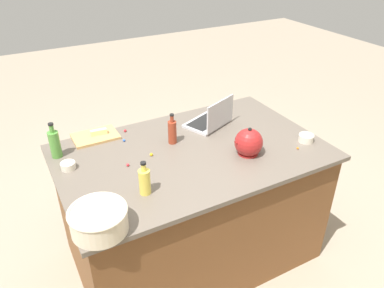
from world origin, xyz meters
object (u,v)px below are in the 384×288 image
bottle_olive (55,144)px  cutting_board (95,136)px  bottle_soy (172,131)px  bottle_oil (145,181)px  butter_stick_left (99,132)px  ramekin_medium (68,166)px  ramekin_small (306,138)px  laptop (211,120)px  mixing_bowl_large (99,219)px  kettle (249,143)px

bottle_olive → cutting_board: (-0.28, -0.12, -0.08)m
bottle_soy → bottle_oil: 0.55m
butter_stick_left → ramekin_medium: 0.40m
bottle_olive → ramekin_small: size_ratio=2.36×
laptop → bottle_oil: 0.88m
bottle_soy → butter_stick_left: (0.41, -0.31, -0.05)m
mixing_bowl_large → bottle_soy: size_ratio=1.34×
bottle_olive → kettle: 1.20m
ramekin_small → mixing_bowl_large: bearing=6.6°
bottle_oil → butter_stick_left: (0.04, -0.73, -0.04)m
cutting_board → butter_stick_left: size_ratio=2.71×
kettle → butter_stick_left: 1.02m
bottle_oil → kettle: bottle_oil is taller
cutting_board → bottle_olive: bearing=23.8°
laptop → kettle: (-0.01, 0.44, 0.03)m
ramekin_small → ramekin_medium: (1.48, -0.43, -0.00)m
laptop → ramekin_small: bearing=131.8°
ramekin_medium → mixing_bowl_large: bearing=91.6°
butter_stick_left → ramekin_small: bearing=149.0°
bottle_olive → cutting_board: bearing=-156.2°
laptop → butter_stick_left: 0.79m
bottle_oil → kettle: (-0.73, -0.07, -0.00)m
laptop → kettle: bearing=91.3°
ramekin_medium → laptop: bearing=-176.2°
ramekin_medium → bottle_soy: bearing=178.6°
kettle → ramekin_small: bearing=172.3°
laptop → ramekin_medium: size_ratio=4.28×
ramekin_small → bottle_soy: bearing=-27.3°
bottle_soy → ramekin_medium: (0.68, -0.02, -0.06)m
bottle_oil → ramekin_small: bearing=-179.7°
kettle → ramekin_medium: bearing=-19.5°
ramekin_medium → butter_stick_left: bearing=-132.8°
butter_stick_left → bottle_soy: bearing=142.5°
cutting_board → ramekin_medium: 0.39m
butter_stick_left → ramekin_small: size_ratio=1.11×
cutting_board → ramekin_small: ramekin_small is taller
mixing_bowl_large → butter_stick_left: size_ratio=2.57×
cutting_board → mixing_bowl_large: bearing=75.5°
laptop → bottle_olive: size_ratio=1.58×
ramekin_medium → bottle_olive: bearing=-79.9°
bottle_oil → butter_stick_left: size_ratio=1.81×
cutting_board → butter_stick_left: 0.04m
kettle → ramekin_small: size_ratio=2.15×
bottle_soy → bottle_oil: size_ratio=1.06×
laptop → mixing_bowl_large: 1.22m
bottle_soy → bottle_olive: 0.74m
ramekin_small → kettle: bearing=-7.7°
butter_stick_left → bottle_oil: bearing=93.3°
kettle → ramekin_small: 0.44m
laptop → mixing_bowl_large: bearing=33.2°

